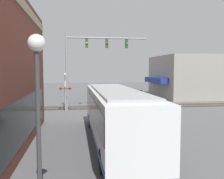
{
  "coord_description": "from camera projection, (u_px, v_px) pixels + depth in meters",
  "views": [
    {
      "loc": [
        -21.18,
        5.0,
        4.1
      ],
      "look_at": [
        3.39,
        1.39,
        2.16
      ],
      "focal_mm": 40.0,
      "sensor_mm": 36.0,
      "label": 1
    }
  ],
  "objects": [
    {
      "name": "streetlamp",
      "position": [
        38.0,
        114.0,
        6.35
      ],
      "size": [
        0.44,
        0.44,
        5.0
      ],
      "color": "#38383A",
      "rests_on": "ground"
    },
    {
      "name": "rail_track_near",
      "position": [
        121.0,
        107.0,
        27.85
      ],
      "size": [
        2.6,
        60.0,
        0.15
      ],
      "color": "#332D28",
      "rests_on": "ground"
    },
    {
      "name": "shop_building",
      "position": [
        189.0,
        77.0,
        38.11
      ],
      "size": [
        11.11,
        10.64,
        6.22
      ],
      "color": "gray",
      "rests_on": "ground"
    },
    {
      "name": "parked_car_silver",
      "position": [
        106.0,
        92.0,
        39.96
      ],
      "size": [
        4.77,
        1.82,
        1.35
      ],
      "color": "#B7B7BC",
      "rests_on": "ground"
    },
    {
      "name": "city_bus",
      "position": [
        115.0,
        113.0,
        14.08
      ],
      "size": [
        11.97,
        2.59,
        3.04
      ],
      "color": "white",
      "rests_on": "ground"
    },
    {
      "name": "pedestrian_near_bus",
      "position": [
        147.0,
        127.0,
        14.23
      ],
      "size": [
        0.34,
        0.34,
        1.73
      ],
      "color": "black",
      "rests_on": "ground"
    },
    {
      "name": "traffic_signal_gantry",
      "position": [
        91.0,
        54.0,
        25.46
      ],
      "size": [
        0.42,
        8.36,
        7.78
      ],
      "color": "gray",
      "rests_on": "ground"
    },
    {
      "name": "crossing_signal",
      "position": [
        65.0,
        88.0,
        24.52
      ],
      "size": [
        1.41,
        1.18,
        3.81
      ],
      "color": "gray",
      "rests_on": "ground"
    },
    {
      "name": "parked_car_red",
      "position": [
        134.0,
        96.0,
        32.91
      ],
      "size": [
        4.53,
        1.82,
        1.55
      ],
      "color": "#B21E19",
      "rests_on": "ground"
    },
    {
      "name": "ground_plane",
      "position": [
        133.0,
        117.0,
        21.94
      ],
      "size": [
        120.0,
        120.0,
        0.0
      ],
      "primitive_type": "plane",
      "color": "#565659"
    }
  ]
}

